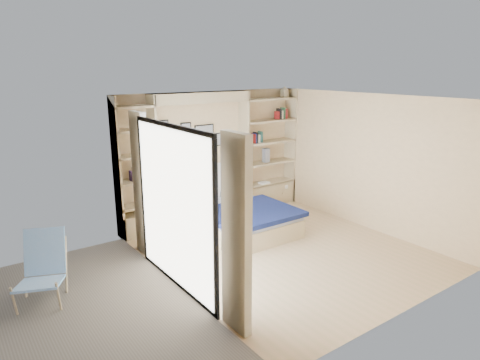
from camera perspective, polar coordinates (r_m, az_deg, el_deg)
ground at (r=7.21m, az=5.85°, el=-9.37°), size 4.50×4.50×0.00m
room_shell at (r=7.80m, az=-3.51°, el=0.92°), size 4.50×4.50×4.50m
bed at (r=7.91m, az=-0.13°, el=-5.00°), size 1.61×2.08×1.07m
photo_gallery at (r=8.25m, az=-6.58°, el=5.37°), size 1.48×0.02×0.82m
reading_lamps at (r=8.23m, az=-4.79°, el=1.82°), size 1.92×0.12×0.15m
shelf_decor at (r=8.96m, az=2.59°, el=6.70°), size 3.61×0.23×2.03m
deck at (r=5.76m, az=-23.51°, el=-17.29°), size 3.20×4.00×0.05m
deck_chair at (r=6.20m, az=-24.85°, el=-10.61°), size 0.83×1.02×0.90m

